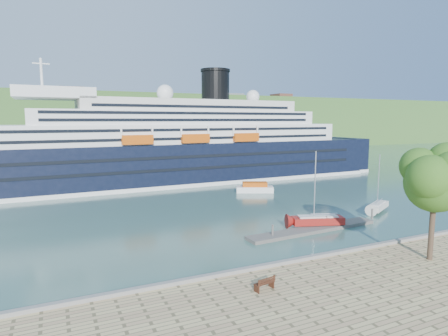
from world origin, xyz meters
TOP-DOWN VIEW (x-y plane):
  - ground at (0.00, 0.00)m, footprint 400.00×400.00m
  - far_hillside at (0.00, 145.00)m, footprint 400.00×50.00m
  - quay_coping at (0.00, -0.20)m, footprint 220.00×0.50m
  - cruise_ship at (-6.24, 50.18)m, footprint 108.45×18.22m
  - park_bench at (-14.34, -3.73)m, footprint 1.81×1.01m
  - promenade_tree at (2.08, -4.67)m, footprint 6.75×6.75m
  - floating_pontoon at (0.20, 9.15)m, footprint 18.14×3.27m
  - sailboat_red at (1.53, 10.11)m, footprint 7.29×4.07m
  - sailboat_white_far at (14.78, 13.05)m, footprint 6.28×4.46m
  - tender_launch at (5.71, 33.47)m, footprint 7.19×4.97m

SIDE VIEW (x-z plane):
  - ground at x=0.00m, z-range 0.00..0.00m
  - floating_pontoon at x=0.20m, z-range 0.00..0.40m
  - tender_launch at x=5.71m, z-range 0.00..1.89m
  - quay_coping at x=0.00m, z-range 1.00..1.30m
  - park_bench at x=-14.34m, z-range 1.00..2.10m
  - sailboat_white_far at x=14.78m, z-range 0.00..8.01m
  - sailboat_red at x=1.53m, z-range 0.00..9.08m
  - promenade_tree at x=2.08m, z-range 1.00..12.19m
  - far_hillside at x=0.00m, z-range 0.00..24.00m
  - cruise_ship at x=-6.24m, z-range 0.00..24.28m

